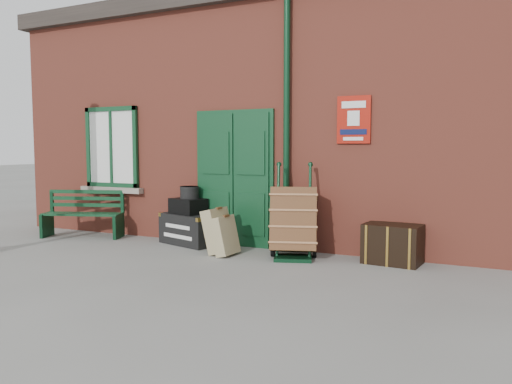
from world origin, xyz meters
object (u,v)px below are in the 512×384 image
Objects in this scene: houdini_trunk at (191,229)px; dark_trunk at (392,244)px; bench at (84,213)px; porter_trolley at (294,222)px.

dark_trunk reaches higher than houdini_trunk.
bench is 1.44× the size of houdini_trunk.
porter_trolley is 1.79× the size of dark_trunk.
dark_trunk is at bearing -8.79° from porter_trolley.
dark_trunk is (3.37, 0.00, 0.02)m from houdini_trunk.
dark_trunk is (1.40, 0.25, -0.26)m from porter_trolley.
porter_trolley reaches higher than houdini_trunk.
houdini_trunk is 2.00m from porter_trolley.
porter_trolley is (4.14, -0.00, 0.09)m from bench.
porter_trolley is at bearing -19.28° from bench.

